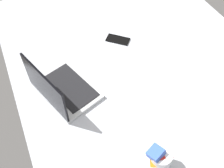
% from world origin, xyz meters
% --- Properties ---
extents(bed_mattress, '(1.80, 1.40, 0.18)m').
position_xyz_m(bed_mattress, '(0.00, 0.00, 0.09)').
color(bed_mattress, '#B7BCC6').
rests_on(bed_mattress, ground).
extents(laptop, '(0.39, 0.32, 0.23)m').
position_xyz_m(laptop, '(-0.07, 0.47, 0.22)').
color(laptop, '#B7BABC').
rests_on(laptop, bed_mattress).
extents(snack_cup, '(0.09, 0.12, 0.14)m').
position_xyz_m(snack_cup, '(-0.60, 0.21, 0.24)').
color(snack_cup, silver).
rests_on(snack_cup, bed_mattress).
extents(cell_phone, '(0.14, 0.15, 0.01)m').
position_xyz_m(cell_phone, '(0.19, 0.04, 0.18)').
color(cell_phone, black).
rests_on(cell_phone, bed_mattress).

